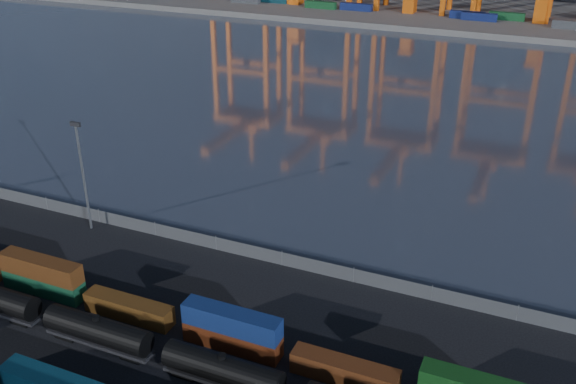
% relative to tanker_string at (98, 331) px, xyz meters
% --- Properties ---
extents(harbor_water, '(700.00, 700.00, 0.00)m').
position_rel_tanker_string_xyz_m(harbor_water, '(11.75, 100.12, -2.04)').
color(harbor_water, '#333B4A').
rests_on(harbor_water, ground).
extents(far_quay, '(700.00, 70.00, 2.00)m').
position_rel_tanker_string_xyz_m(far_quay, '(11.75, 205.12, -1.05)').
color(far_quay, '#514F4C').
rests_on(far_quay, ground).
extents(container_row_north, '(141.05, 2.30, 4.90)m').
position_rel_tanker_string_xyz_m(container_row_north, '(10.34, 5.65, -0.26)').
color(container_row_north, navy).
rests_on(container_row_north, ground).
extents(tanker_string, '(106.28, 2.85, 4.08)m').
position_rel_tanker_string_xyz_m(tanker_string, '(0.00, 0.00, 0.00)').
color(tanker_string, black).
rests_on(tanker_string, ground).
extents(waterfront_fence, '(160.12, 0.12, 2.20)m').
position_rel_tanker_string_xyz_m(waterfront_fence, '(11.75, 23.12, -1.04)').
color(waterfront_fence, '#595B5E').
rests_on(waterfront_fence, ground).
extents(yard_light_mast, '(1.60, 0.40, 16.60)m').
position_rel_tanker_string_xyz_m(yard_light_mast, '(-18.25, 21.12, 7.25)').
color(yard_light_mast, slate).
rests_on(yard_light_mast, ground).
extents(quay_containers, '(172.58, 10.99, 2.60)m').
position_rel_tanker_string_xyz_m(quay_containers, '(0.76, 190.58, 1.25)').
color(quay_containers, navy).
rests_on(quay_containers, far_quay).
extents(straddle_carriers, '(140.00, 7.00, 11.10)m').
position_rel_tanker_string_xyz_m(straddle_carriers, '(9.25, 195.12, 5.77)').
color(straddle_carriers, orange).
rests_on(straddle_carriers, far_quay).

